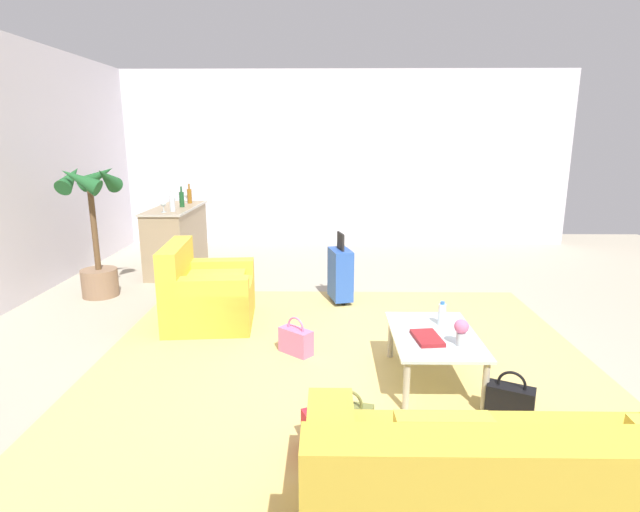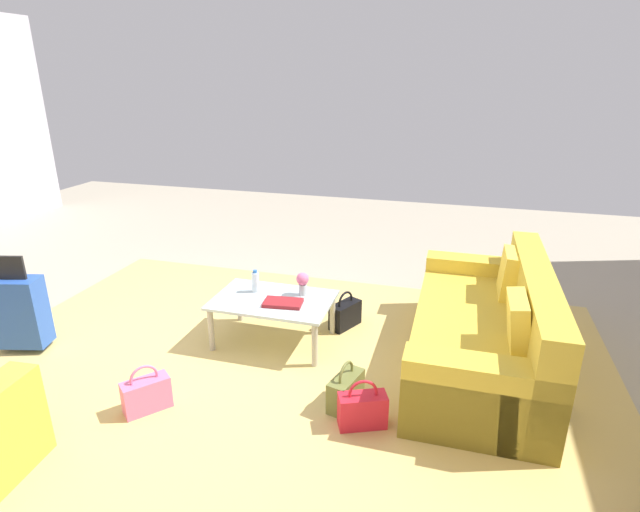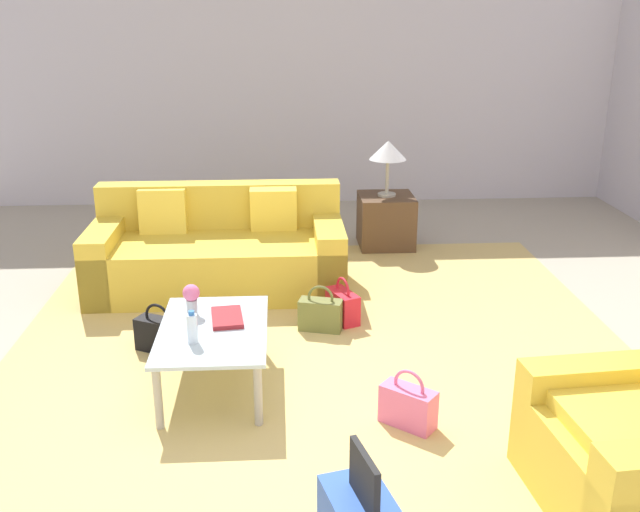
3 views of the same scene
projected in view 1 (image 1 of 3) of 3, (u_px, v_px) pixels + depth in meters
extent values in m
plane|color=#A89E89|center=(367.00, 359.00, 4.47)|extent=(12.00, 12.00, 0.00)
cube|color=silver|center=(347.00, 159.00, 9.03)|extent=(0.12, 8.00, 3.10)
cube|color=tan|center=(347.00, 392.00, 3.89)|extent=(5.20, 4.40, 0.01)
cube|color=gold|center=(528.00, 508.00, 2.37)|extent=(0.98, 2.12, 0.45)
cube|color=gold|center=(331.00, 494.00, 2.37)|extent=(0.98, 0.24, 0.58)
cube|color=yellow|center=(442.00, 462.00, 2.07)|extent=(0.17, 0.40, 0.41)
cube|color=gold|center=(211.00, 303.00, 5.32)|extent=(1.03, 0.96, 0.44)
cube|color=gold|center=(177.00, 284.00, 5.25)|extent=(0.97, 0.28, 0.86)
cube|color=gold|center=(215.00, 285.00, 5.67)|extent=(0.27, 0.89, 0.60)
cube|color=gold|center=(205.00, 307.00, 4.93)|extent=(0.27, 0.89, 0.60)
cube|color=yellow|center=(214.00, 279.00, 5.26)|extent=(0.77, 0.68, 0.08)
cube|color=silver|center=(434.00, 335.00, 3.98)|extent=(1.01, 0.67, 0.02)
cylinder|color=#ADA899|center=(406.00, 386.00, 3.59)|extent=(0.05, 0.05, 0.39)
cylinder|color=#ADA899|center=(391.00, 337.00, 4.48)|extent=(0.05, 0.05, 0.39)
cylinder|color=#ADA899|center=(485.00, 387.00, 3.58)|extent=(0.05, 0.05, 0.39)
cylinder|color=#ADA899|center=(454.00, 337.00, 4.47)|extent=(0.05, 0.05, 0.39)
cylinder|color=silver|center=(442.00, 315.00, 4.15)|extent=(0.06, 0.06, 0.18)
cylinder|color=#2D6BBC|center=(443.00, 303.00, 4.13)|extent=(0.04, 0.04, 0.02)
cube|color=maroon|center=(427.00, 338.00, 3.86)|extent=(0.34, 0.23, 0.03)
cylinder|color=#B2B7BC|center=(461.00, 339.00, 3.75)|extent=(0.07, 0.07, 0.10)
sphere|color=#DB6693|center=(462.00, 326.00, 3.73)|extent=(0.11, 0.11, 0.11)
cube|color=#937F60|center=(177.00, 239.00, 7.41)|extent=(1.48, 0.55, 0.94)
cube|color=#ADA899|center=(175.00, 208.00, 7.31)|extent=(1.52, 0.59, 0.03)
cylinder|color=silver|center=(164.00, 212.00, 6.80)|extent=(0.07, 0.07, 0.01)
cylinder|color=silver|center=(164.00, 209.00, 6.79)|extent=(0.01, 0.01, 0.08)
sphere|color=silver|center=(163.00, 204.00, 6.78)|extent=(0.08, 0.08, 0.08)
cylinder|color=silver|center=(173.00, 207.00, 7.30)|extent=(0.07, 0.07, 0.01)
cylinder|color=silver|center=(173.00, 204.00, 7.29)|extent=(0.01, 0.01, 0.08)
sphere|color=silver|center=(173.00, 199.00, 7.28)|extent=(0.08, 0.08, 0.08)
cylinder|color=silver|center=(187.00, 202.00, 7.81)|extent=(0.07, 0.07, 0.01)
cylinder|color=silver|center=(187.00, 200.00, 7.80)|extent=(0.01, 0.01, 0.08)
sphere|color=silver|center=(187.00, 195.00, 7.78)|extent=(0.08, 0.08, 0.08)
cylinder|color=silver|center=(172.00, 204.00, 6.84)|extent=(0.07, 0.07, 0.22)
cylinder|color=silver|center=(172.00, 193.00, 6.81)|extent=(0.03, 0.03, 0.08)
cylinder|color=#194C23|center=(182.00, 200.00, 7.29)|extent=(0.07, 0.07, 0.22)
cylinder|color=#194C23|center=(181.00, 189.00, 7.25)|extent=(0.03, 0.03, 0.08)
cylinder|color=brown|center=(190.00, 196.00, 7.70)|extent=(0.07, 0.07, 0.22)
cylinder|color=brown|center=(189.00, 186.00, 7.66)|extent=(0.03, 0.03, 0.08)
cube|color=#2851AD|center=(340.00, 274.00, 5.95)|extent=(0.44, 0.31, 0.60)
cube|color=black|center=(341.00, 241.00, 5.86)|extent=(0.24, 0.08, 0.20)
cylinder|color=black|center=(343.00, 304.00, 5.89)|extent=(0.03, 0.05, 0.05)
cylinder|color=black|center=(337.00, 296.00, 6.16)|extent=(0.03, 0.05, 0.05)
cube|color=olive|center=(348.00, 423.00, 3.27)|extent=(0.22, 0.35, 0.24)
torus|color=olive|center=(348.00, 403.00, 3.24)|extent=(0.07, 0.19, 0.20)
cube|color=black|center=(510.00, 402.00, 3.52)|extent=(0.27, 0.35, 0.24)
torus|color=black|center=(512.00, 384.00, 3.49)|extent=(0.10, 0.18, 0.20)
cube|color=red|center=(320.00, 436.00, 3.12)|extent=(0.35, 0.25, 0.24)
torus|color=red|center=(320.00, 416.00, 3.09)|extent=(0.19, 0.10, 0.20)
cube|color=pink|center=(296.00, 341.00, 4.56)|extent=(0.31, 0.34, 0.24)
torus|color=pink|center=(296.00, 327.00, 4.53)|extent=(0.14, 0.16, 0.20)
cylinder|color=#84664C|center=(100.00, 283.00, 6.23)|extent=(0.43, 0.43, 0.34)
cylinder|color=brown|center=(94.00, 229.00, 6.07)|extent=(0.07, 0.07, 1.01)
cone|color=#1E5628|center=(97.00, 176.00, 6.14)|extent=(0.20, 0.49, 0.38)
cone|color=#1E5628|center=(70.00, 178.00, 5.93)|extent=(0.49, 0.20, 0.38)
cone|color=#1E5628|center=(80.00, 179.00, 5.71)|extent=(0.20, 0.49, 0.38)
cone|color=#1E5628|center=(107.00, 178.00, 5.92)|extent=(0.49, 0.20, 0.38)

